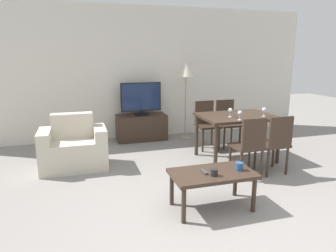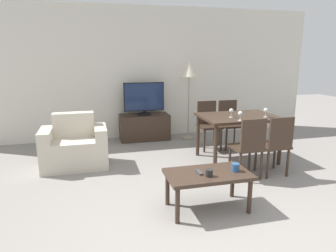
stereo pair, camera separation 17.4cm
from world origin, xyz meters
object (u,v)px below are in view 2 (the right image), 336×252
at_px(dining_chair_near, 249,145).
at_px(cup_white_near, 235,167).
at_px(dining_chair_near_right, 276,143).
at_px(remote_primary, 199,172).
at_px(tv_stand, 144,127).
at_px(dining_table, 238,121).
at_px(dining_chair_far_left, 208,122).
at_px(cup_colored_far, 209,173).
at_px(coffee_table, 208,177).
at_px(wine_glass_center, 240,114).
at_px(wine_glass_left, 231,111).
at_px(dining_chair_far, 229,121).
at_px(tv, 144,99).
at_px(wine_glass_right, 266,111).
at_px(floor_lamp, 189,73).
at_px(armchair, 75,147).

height_order(dining_chair_near, cup_white_near, dining_chair_near).
distance_m(dining_chair_near_right, remote_primary, 1.56).
height_order(tv_stand, dining_table, dining_table).
distance_m(dining_chair_far_left, cup_colored_far, 2.46).
xyz_separation_m(coffee_table, cup_colored_far, (-0.03, -0.10, 0.10)).
bearing_deg(wine_glass_center, wine_glass_left, 96.12).
xyz_separation_m(dining_chair_far_left, wine_glass_center, (0.05, -1.11, 0.36)).
xyz_separation_m(dining_chair_near, dining_chair_far_left, (0.00, 1.50, 0.00)).
bearing_deg(dining_table, tv_stand, 127.93).
bearing_deg(cup_white_near, dining_chair_far, 65.77).
bearing_deg(tv, wine_glass_center, -60.77).
xyz_separation_m(cup_white_near, cup_colored_far, (-0.34, -0.07, -0.01)).
relative_size(cup_white_near, wine_glass_center, 0.62).
distance_m(cup_colored_far, wine_glass_right, 2.02).
bearing_deg(floor_lamp, coffee_table, -104.06).
bearing_deg(dining_chair_near, cup_colored_far, -139.41).
distance_m(remote_primary, wine_glass_center, 1.54).
distance_m(remote_primary, wine_glass_right, 2.00).
bearing_deg(floor_lamp, tv_stand, 170.17).
bearing_deg(tv, cup_colored_far, -87.35).
distance_m(tv_stand, dining_table, 2.11).
bearing_deg(dining_chair_near, coffee_table, -142.35).
distance_m(armchair, cup_white_near, 2.58).
bearing_deg(dining_chair_far_left, cup_white_near, -104.38).
height_order(armchair, wine_glass_left, wine_glass_left).
relative_size(coffee_table, dining_table, 0.77).
xyz_separation_m(floor_lamp, cup_white_near, (-0.41, -2.94, -0.89)).
bearing_deg(coffee_table, wine_glass_left, 55.51).
height_order(tv, cup_white_near, tv).
xyz_separation_m(dining_table, dining_chair_far_left, (-0.21, 0.75, -0.17)).
xyz_separation_m(dining_chair_far_left, wine_glass_left, (0.03, -0.86, 0.36)).
distance_m(dining_table, dining_chair_far, 0.80).
distance_m(coffee_table, remote_primary, 0.12).
height_order(dining_table, remote_primary, dining_table).
bearing_deg(coffee_table, tv_stand, 93.29).
xyz_separation_m(coffee_table, floor_lamp, (0.73, 2.91, 0.99)).
height_order(tv_stand, dining_chair_near_right, dining_chair_near_right).
distance_m(armchair, remote_primary, 2.27).
bearing_deg(coffee_table, remote_primary, 171.36).
height_order(coffee_table, dining_chair_near_right, dining_chair_near_right).
relative_size(dining_chair_far_left, wine_glass_right, 6.06).
bearing_deg(tv_stand, coffee_table, -86.71).
relative_size(cup_white_near, wine_glass_left, 0.62).
bearing_deg(dining_chair_far_left, coffee_table, -112.02).
xyz_separation_m(tv_stand, wine_glass_left, (1.09, -1.74, 0.60)).
height_order(dining_chair_near_right, remote_primary, dining_chair_near_right).
xyz_separation_m(dining_chair_near_right, remote_primary, (-1.41, -0.67, -0.05)).
relative_size(dining_chair_far, remote_primary, 5.90).
bearing_deg(dining_chair_near_right, dining_table, 105.95).
bearing_deg(dining_chair_far_left, tv_stand, 140.18).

